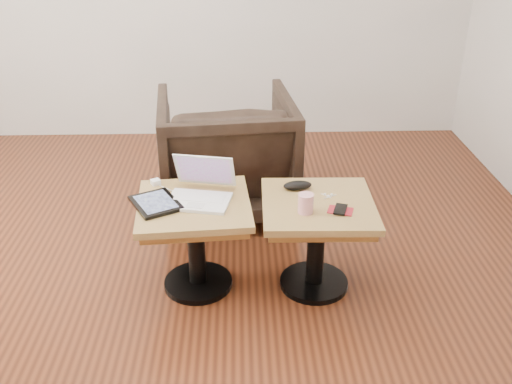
{
  "coord_description": "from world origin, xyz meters",
  "views": [
    {
      "loc": [
        0.39,
        -2.37,
        1.79
      ],
      "look_at": [
        0.47,
        0.07,
        0.54
      ],
      "focal_mm": 40.0,
      "sensor_mm": 36.0,
      "label": 1
    }
  ],
  "objects_px": {
    "side_table_right": "(317,224)",
    "laptop": "(201,191)",
    "armchair": "(227,153)",
    "striped_cup": "(306,203)",
    "side_table_left": "(195,224)"
  },
  "relations": [
    {
      "from": "side_table_right",
      "to": "laptop",
      "type": "bearing_deg",
      "value": 175.54
    },
    {
      "from": "side_table_right",
      "to": "armchair",
      "type": "height_order",
      "value": "armchair"
    },
    {
      "from": "side_table_right",
      "to": "armchair",
      "type": "relative_size",
      "value": 0.66
    },
    {
      "from": "side_table_right",
      "to": "striped_cup",
      "type": "distance_m",
      "value": 0.21
    },
    {
      "from": "laptop",
      "to": "armchair",
      "type": "distance_m",
      "value": 0.84
    },
    {
      "from": "side_table_left",
      "to": "laptop",
      "type": "bearing_deg",
      "value": 45.69
    },
    {
      "from": "side_table_left",
      "to": "laptop",
      "type": "xyz_separation_m",
      "value": [
        0.03,
        0.04,
        0.16
      ]
    },
    {
      "from": "laptop",
      "to": "side_table_left",
      "type": "bearing_deg",
      "value": -118.22
    },
    {
      "from": "armchair",
      "to": "laptop",
      "type": "bearing_deg",
      "value": 76.3
    },
    {
      "from": "side_table_left",
      "to": "laptop",
      "type": "distance_m",
      "value": 0.17
    },
    {
      "from": "side_table_left",
      "to": "striped_cup",
      "type": "distance_m",
      "value": 0.57
    },
    {
      "from": "side_table_right",
      "to": "laptop",
      "type": "relative_size",
      "value": 1.57
    },
    {
      "from": "armchair",
      "to": "striped_cup",
      "type": "bearing_deg",
      "value": 105.75
    },
    {
      "from": "side_table_left",
      "to": "side_table_right",
      "type": "distance_m",
      "value": 0.6
    },
    {
      "from": "laptop",
      "to": "striped_cup",
      "type": "height_order",
      "value": "laptop"
    }
  ]
}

